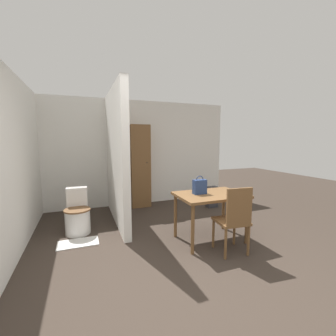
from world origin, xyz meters
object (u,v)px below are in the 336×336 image
at_px(toilet, 78,215).
at_px(handbag, 200,187).
at_px(wooden_cabinet, 140,166).
at_px(dining_table, 210,199).
at_px(space_heater, 212,197).
at_px(wooden_chair, 234,218).

relative_size(toilet, handbag, 2.62).
xyz_separation_m(toilet, handbag, (1.78, -1.01, 0.56)).
bearing_deg(toilet, wooden_cabinet, 39.69).
distance_m(dining_table, space_heater, 1.83).
bearing_deg(dining_table, wooden_chair, -82.47).
bearing_deg(dining_table, wooden_cabinet, 104.38).
bearing_deg(toilet, dining_table, -28.92).
distance_m(dining_table, toilet, 2.25).
relative_size(wooden_chair, wooden_cabinet, 0.50).
xyz_separation_m(dining_table, space_heater, (0.98, 1.49, -0.41)).
height_order(dining_table, wooden_cabinet, wooden_cabinet).
height_order(handbag, space_heater, handbag).
distance_m(toilet, handbag, 2.12).
relative_size(wooden_chair, toilet, 1.29).
bearing_deg(space_heater, toilet, -171.76).
bearing_deg(space_heater, dining_table, -123.16).
bearing_deg(wooden_cabinet, space_heater, -24.92).
distance_m(wooden_chair, toilet, 2.56).
distance_m(wooden_chair, space_heater, 2.21).
bearing_deg(wooden_chair, wooden_cabinet, 108.66).
bearing_deg(toilet, space_heater, 8.24).
distance_m(wooden_cabinet, space_heater, 1.85).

